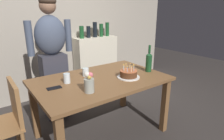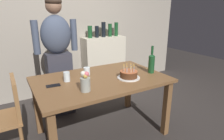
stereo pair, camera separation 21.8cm
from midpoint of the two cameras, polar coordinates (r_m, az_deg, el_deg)
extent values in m
plane|color=#332D2B|center=(2.56, -0.48, -18.26)|extent=(10.00, 10.00, 0.00)
cube|color=#9E9384|center=(3.51, -13.50, 13.91)|extent=(5.20, 0.10, 2.60)
cube|color=brown|center=(2.22, -0.52, -2.95)|extent=(1.50, 0.96, 0.03)
cube|color=brown|center=(2.48, 18.51, -10.94)|extent=(0.07, 0.07, 0.70)
cube|color=brown|center=(2.52, -19.19, -10.57)|extent=(0.07, 0.07, 0.70)
cube|color=brown|center=(3.02, 6.93, -4.85)|extent=(0.07, 0.07, 0.70)
cylinder|color=white|center=(2.23, 7.80, -2.33)|extent=(0.26, 0.26, 0.01)
cylinder|color=#512D19|center=(2.22, 7.84, -1.33)|extent=(0.20, 0.20, 0.07)
cylinder|color=#B75B33|center=(2.20, 7.89, -0.39)|extent=(0.20, 0.20, 0.01)
cylinder|color=#93B7DB|center=(2.14, 7.41, -0.01)|extent=(0.01, 0.01, 0.06)
sphere|color=#F9C64C|center=(2.13, 7.45, 0.94)|extent=(0.01, 0.01, 0.01)
cylinder|color=beige|center=(2.14, 8.67, -0.03)|extent=(0.01, 0.01, 0.06)
sphere|color=#F9C64C|center=(2.13, 8.71, 0.91)|extent=(0.01, 0.01, 0.01)
cylinder|color=#93B7DB|center=(2.18, 9.46, 0.22)|extent=(0.01, 0.01, 0.06)
sphere|color=#F9C64C|center=(2.17, 9.51, 1.15)|extent=(0.01, 0.01, 0.01)
cylinder|color=#EAB266|center=(2.22, 9.33, 0.58)|extent=(0.01, 0.01, 0.06)
sphere|color=#F9C64C|center=(2.21, 9.38, 1.50)|extent=(0.01, 0.01, 0.01)
cylinder|color=beige|center=(2.25, 8.40, 0.85)|extent=(0.01, 0.01, 0.06)
sphere|color=#F9C64C|center=(2.24, 8.45, 1.75)|extent=(0.01, 0.01, 0.01)
cylinder|color=#EAB266|center=(2.25, 7.21, 0.87)|extent=(0.01, 0.01, 0.06)
sphere|color=#F9C64C|center=(2.24, 7.24, 1.77)|extent=(0.01, 0.01, 0.01)
cylinder|color=#93B7DB|center=(2.21, 6.41, 0.63)|extent=(0.01, 0.01, 0.06)
sphere|color=#F9C64C|center=(2.20, 6.44, 1.55)|extent=(0.01, 0.01, 0.01)
cylinder|color=beige|center=(2.17, 6.48, 0.27)|extent=(0.01, 0.01, 0.06)
sphere|color=#F9C64C|center=(2.16, 6.51, 1.21)|extent=(0.01, 0.01, 0.01)
cylinder|color=silver|center=(2.14, -10.61, -2.02)|extent=(0.07, 0.07, 0.11)
cylinder|color=silver|center=(2.31, -4.90, -0.42)|extent=(0.08, 0.08, 0.10)
cylinder|color=#194723|center=(2.45, 14.24, 1.59)|extent=(0.08, 0.08, 0.22)
cone|color=#194723|center=(2.42, 14.46, 4.36)|extent=(0.08, 0.08, 0.03)
cylinder|color=#194723|center=(2.40, 14.57, 5.82)|extent=(0.03, 0.03, 0.10)
cube|color=black|center=(2.05, -14.35, -4.62)|extent=(0.15, 0.08, 0.01)
cylinder|color=#999E93|center=(1.85, -4.67, -4.44)|extent=(0.10, 0.10, 0.14)
sphere|color=#DB6670|center=(1.81, -4.28, -1.29)|extent=(0.05, 0.05, 0.05)
sphere|color=#DB6670|center=(1.82, -4.83, -1.63)|extent=(0.04, 0.04, 0.04)
sphere|color=silver|center=(1.81, -5.29, -1.13)|extent=(0.05, 0.05, 0.05)
sphere|color=gold|center=(1.81, -4.58, -1.80)|extent=(0.05, 0.05, 0.05)
cube|color=#33333D|center=(2.87, -13.14, -4.11)|extent=(0.34, 0.23, 0.92)
ellipsoid|color=#424C60|center=(2.69, -14.22, 10.27)|extent=(0.41, 0.27, 0.52)
sphere|color=#936B51|center=(2.67, -14.84, 18.15)|extent=(0.21, 0.21, 0.21)
ellipsoid|color=#38281E|center=(2.66, -14.84, 19.28)|extent=(0.21, 0.21, 0.12)
cylinder|color=#424C60|center=(2.81, -9.19, 10.32)|extent=(0.09, 0.09, 0.44)
cylinder|color=#424C60|center=(2.67, -19.78, 9.14)|extent=(0.09, 0.09, 0.44)
cube|color=olive|center=(2.08, -24.30, -7.50)|extent=(0.04, 0.40, 0.40)
cylinder|color=olive|center=(2.45, -23.69, -15.43)|extent=(0.04, 0.04, 0.45)
cube|color=beige|center=(3.73, -0.75, 2.17)|extent=(0.81, 0.30, 1.01)
cylinder|color=#194723|center=(3.49, -4.83, 11.30)|extent=(0.08, 0.08, 0.22)
cylinder|color=black|center=(3.55, -2.77, 11.39)|extent=(0.07, 0.07, 0.21)
cylinder|color=black|center=(3.61, -0.79, 12.03)|extent=(0.08, 0.08, 0.27)
cylinder|color=#194723|center=(3.68, 1.12, 11.86)|extent=(0.07, 0.07, 0.24)
cylinder|color=#194723|center=(3.75, 2.96, 12.10)|extent=(0.07, 0.07, 0.26)
camera|label=1|loc=(0.11, -87.14, 0.91)|focal=30.49mm
camera|label=2|loc=(0.11, 92.86, -0.91)|focal=30.49mm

